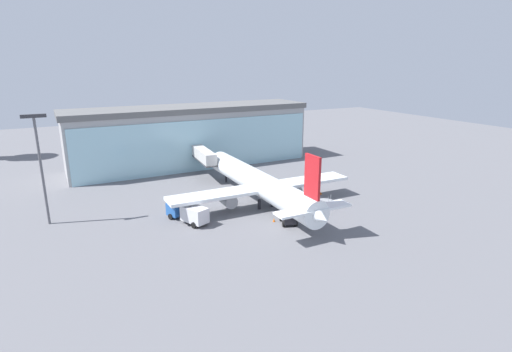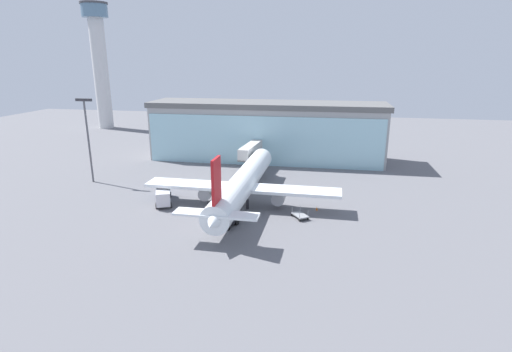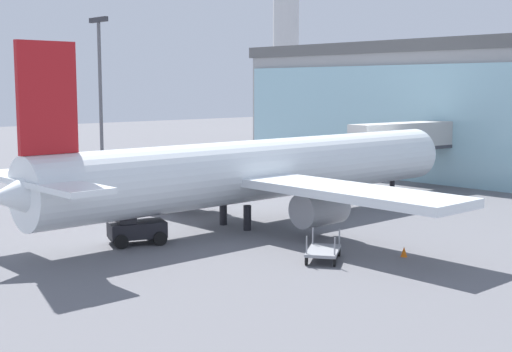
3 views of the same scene
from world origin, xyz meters
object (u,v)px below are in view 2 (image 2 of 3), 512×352
(baggage_cart, at_px, (300,215))
(pushback_tug, at_px, (227,220))
(control_tower, at_px, (99,58))
(airplane, at_px, (243,183))
(apron_light_mast, at_px, (88,133))
(jet_bridge, at_px, (252,150))
(catering_truck, at_px, (163,195))
(safety_cone_wingtip, at_px, (317,209))
(safety_cone_nose, at_px, (220,220))

(baggage_cart, height_order, pushback_tug, pushback_tug)
(control_tower, bearing_deg, airplane, -45.89)
(apron_light_mast, bearing_deg, jet_bridge, 25.80)
(control_tower, height_order, catering_truck, control_tower)
(catering_truck, distance_m, safety_cone_wingtip, 25.30)
(safety_cone_nose, xyz_separation_m, safety_cone_wingtip, (13.92, 7.28, 0.00))
(apron_light_mast, relative_size, baggage_cart, 5.01)
(jet_bridge, height_order, safety_cone_nose, jet_bridge)
(apron_light_mast, bearing_deg, pushback_tug, -27.34)
(airplane, bearing_deg, catering_truck, 99.37)
(apron_light_mast, bearing_deg, safety_cone_wingtip, -9.43)
(jet_bridge, bearing_deg, pushback_tug, -171.13)
(safety_cone_nose, bearing_deg, jet_bridge, 91.61)
(safety_cone_nose, height_order, safety_cone_wingtip, same)
(airplane, height_order, catering_truck, airplane)
(catering_truck, xyz_separation_m, pushback_tug, (12.83, -7.43, -0.49))
(apron_light_mast, distance_m, safety_cone_nose, 34.45)
(safety_cone_nose, bearing_deg, pushback_tug, -47.23)
(safety_cone_nose, bearing_deg, control_tower, 130.06)
(baggage_cart, distance_m, safety_cone_nose, 12.06)
(pushback_tug, bearing_deg, jet_bridge, 24.66)
(apron_light_mast, distance_m, airplane, 32.83)
(airplane, relative_size, catering_truck, 4.91)
(jet_bridge, bearing_deg, apron_light_mast, 120.27)
(control_tower, bearing_deg, pushback_tug, -49.88)
(jet_bridge, height_order, control_tower, control_tower)
(jet_bridge, height_order, apron_light_mast, apron_light_mast)
(airplane, height_order, safety_cone_wingtip, airplane)
(control_tower, distance_m, safety_cone_wingtip, 103.07)
(apron_light_mast, bearing_deg, safety_cone_nose, -26.03)
(jet_bridge, distance_m, baggage_cart, 28.23)
(pushback_tug, bearing_deg, catering_truck, 80.18)
(baggage_cart, bearing_deg, pushback_tug, 82.07)
(catering_truck, bearing_deg, pushback_tug, -143.04)
(control_tower, bearing_deg, catering_truck, -53.30)
(apron_light_mast, height_order, pushback_tug, apron_light_mast)
(jet_bridge, relative_size, safety_cone_wingtip, 24.87)
(jet_bridge, xyz_separation_m, apron_light_mast, (-28.97, -14.00, 5.19))
(catering_truck, bearing_deg, airplane, -103.81)
(apron_light_mast, height_order, safety_cone_nose, apron_light_mast)
(apron_light_mast, relative_size, safety_cone_wingtip, 29.25)
(airplane, bearing_deg, jet_bridge, 7.36)
(jet_bridge, bearing_deg, airplane, -168.40)
(control_tower, bearing_deg, safety_cone_nose, -49.94)
(apron_light_mast, bearing_deg, catering_truck, -25.35)
(control_tower, height_order, airplane, control_tower)
(apron_light_mast, xyz_separation_m, catering_truck, (18.46, -8.75, -8.26))
(jet_bridge, relative_size, safety_cone_nose, 24.87)
(jet_bridge, xyz_separation_m, airplane, (2.58, -20.64, -1.00))
(control_tower, height_order, baggage_cart, control_tower)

